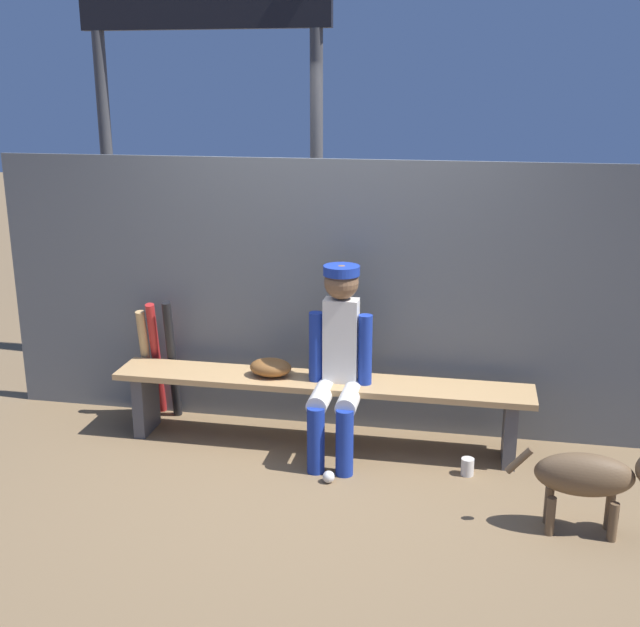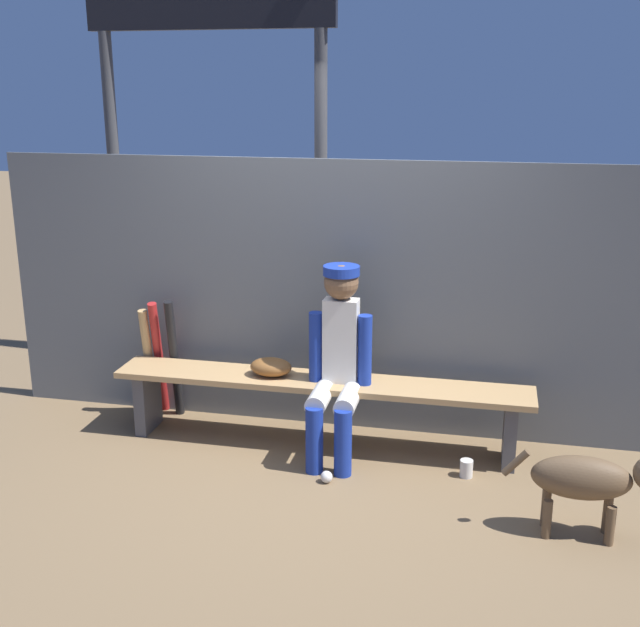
% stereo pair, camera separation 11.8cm
% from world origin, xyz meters
% --- Properties ---
extents(ground_plane, '(30.00, 30.00, 0.00)m').
position_xyz_m(ground_plane, '(0.00, 0.00, 0.00)').
color(ground_plane, brown).
extents(chainlink_fence, '(4.72, 0.03, 1.87)m').
position_xyz_m(chainlink_fence, '(0.00, 0.37, 0.93)').
color(chainlink_fence, '#595E63').
rests_on(chainlink_fence, ground_plane).
extents(dugout_bench, '(2.76, 0.36, 0.47)m').
position_xyz_m(dugout_bench, '(0.00, 0.00, 0.37)').
color(dugout_bench, tan).
rests_on(dugout_bench, ground_plane).
extents(player_seated, '(0.41, 0.55, 1.24)m').
position_xyz_m(player_seated, '(0.14, -0.11, 0.67)').
color(player_seated, silver).
rests_on(player_seated, ground_plane).
extents(baseball_glove, '(0.28, 0.20, 0.12)m').
position_xyz_m(baseball_glove, '(-0.33, 0.00, 0.53)').
color(baseball_glove, brown).
rests_on(baseball_glove, dugout_bench).
extents(bat_aluminum_black, '(0.09, 0.22, 0.90)m').
position_xyz_m(bat_aluminum_black, '(-1.11, 0.23, 0.45)').
color(bat_aluminum_black, black).
rests_on(bat_aluminum_black, ground_plane).
extents(bat_aluminum_red, '(0.10, 0.26, 0.87)m').
position_xyz_m(bat_aluminum_red, '(-1.25, 0.26, 0.44)').
color(bat_aluminum_red, '#B22323').
rests_on(bat_aluminum_red, ground_plane).
extents(bat_wood_tan, '(0.07, 0.19, 0.82)m').
position_xyz_m(bat_wood_tan, '(-1.31, 0.23, 0.41)').
color(bat_wood_tan, tan).
rests_on(bat_wood_tan, ground_plane).
extents(baseball, '(0.07, 0.07, 0.07)m').
position_xyz_m(baseball, '(0.15, -0.50, 0.04)').
color(baseball, white).
rests_on(baseball, ground_plane).
extents(cup_on_ground, '(0.08, 0.08, 0.11)m').
position_xyz_m(cup_on_ground, '(0.98, -0.24, 0.06)').
color(cup_on_ground, silver).
rests_on(cup_on_ground, ground_plane).
extents(cup_on_bench, '(0.08, 0.08, 0.11)m').
position_xyz_m(cup_on_bench, '(-0.04, 0.05, 0.53)').
color(cup_on_bench, '#1E47AD').
rests_on(cup_on_bench, dugout_bench).
extents(scoreboard, '(2.26, 0.27, 3.84)m').
position_xyz_m(scoreboard, '(-1.11, 1.34, 2.71)').
color(scoreboard, '#3F3F42').
rests_on(scoreboard, ground_plane).
extents(dog, '(0.84, 0.20, 0.49)m').
position_xyz_m(dog, '(1.64, -0.78, 0.34)').
color(dog, brown).
rests_on(dog, ground_plane).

